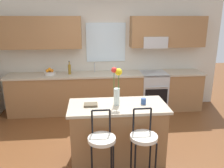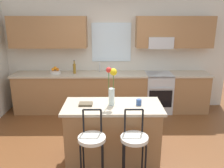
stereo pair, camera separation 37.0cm
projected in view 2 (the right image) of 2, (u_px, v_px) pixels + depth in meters
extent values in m
plane|color=brown|center=(112.00, 148.00, 4.01)|extent=(14.00, 14.00, 0.00)
cube|color=beige|center=(111.00, 52.00, 5.60)|extent=(5.60, 0.12, 2.70)
cube|color=#996B42|center=(48.00, 32.00, 5.23)|extent=(1.74, 0.34, 0.70)
cube|color=#996B42|center=(174.00, 32.00, 5.25)|extent=(1.74, 0.34, 0.70)
cube|color=silver|center=(111.00, 42.00, 5.47)|extent=(0.92, 0.03, 0.90)
cube|color=#B7BABC|center=(160.00, 42.00, 5.29)|extent=(0.56, 0.36, 0.26)
cube|color=#996B42|center=(111.00, 93.00, 5.52)|extent=(4.50, 0.60, 0.88)
cube|color=#BCAD93|center=(111.00, 74.00, 5.39)|extent=(4.56, 0.64, 0.04)
cube|color=#B7BABC|center=(99.00, 76.00, 5.40)|extent=(0.54, 0.38, 0.11)
cylinder|color=#B7BABC|center=(100.00, 67.00, 5.50)|extent=(0.02, 0.02, 0.22)
cylinder|color=#B7BABC|center=(99.00, 63.00, 5.41)|extent=(0.02, 0.12, 0.02)
cube|color=#B7BABC|center=(158.00, 92.00, 5.50)|extent=(0.60, 0.60, 0.92)
cube|color=black|center=(160.00, 99.00, 5.23)|extent=(0.52, 0.02, 0.40)
cylinder|color=#B7BABC|center=(161.00, 88.00, 5.13)|extent=(0.50, 0.02, 0.02)
cube|color=#996B42|center=(113.00, 134.00, 3.61)|extent=(1.40, 0.63, 0.88)
cube|color=#BCAD93|center=(113.00, 106.00, 3.48)|extent=(1.48, 0.71, 0.04)
cylinder|color=black|center=(83.00, 156.00, 3.21)|extent=(0.02, 0.02, 0.66)
cylinder|color=black|center=(103.00, 156.00, 3.21)|extent=(0.02, 0.02, 0.66)
cylinder|color=silver|center=(92.00, 139.00, 2.98)|extent=(0.36, 0.36, 0.05)
cylinder|color=black|center=(83.00, 121.00, 3.06)|extent=(0.02, 0.02, 0.32)
cylinder|color=black|center=(101.00, 121.00, 3.06)|extent=(0.02, 0.02, 0.32)
cylinder|color=black|center=(92.00, 110.00, 3.02)|extent=(0.23, 0.02, 0.02)
cylinder|color=black|center=(145.00, 168.00, 2.96)|extent=(0.02, 0.02, 0.66)
cylinder|color=black|center=(123.00, 156.00, 3.22)|extent=(0.02, 0.02, 0.66)
cylinder|color=black|center=(142.00, 156.00, 3.22)|extent=(0.02, 0.02, 0.66)
cylinder|color=silver|center=(134.00, 138.00, 2.99)|extent=(0.36, 0.36, 0.05)
cylinder|color=black|center=(125.00, 121.00, 3.06)|extent=(0.02, 0.02, 0.32)
cylinder|color=black|center=(143.00, 121.00, 3.07)|extent=(0.02, 0.02, 0.32)
cylinder|color=black|center=(134.00, 110.00, 3.02)|extent=(0.23, 0.02, 0.02)
cylinder|color=silver|center=(112.00, 97.00, 3.44)|extent=(0.09, 0.09, 0.26)
cylinder|color=#3D722D|center=(113.00, 86.00, 3.39)|extent=(0.01, 0.01, 0.43)
sphere|color=yellow|center=(113.00, 72.00, 3.32)|extent=(0.10, 0.10, 0.10)
cylinder|color=#3D722D|center=(109.00, 85.00, 3.39)|extent=(0.01, 0.01, 0.46)
sphere|color=red|center=(109.00, 70.00, 3.32)|extent=(0.08, 0.08, 0.08)
cylinder|color=#33518C|center=(139.00, 102.00, 3.46)|extent=(0.08, 0.08, 0.09)
cube|color=brown|center=(86.00, 104.00, 3.47)|extent=(0.20, 0.15, 0.03)
cylinder|color=silver|center=(55.00, 72.00, 5.36)|extent=(0.24, 0.24, 0.06)
sphere|color=orange|center=(58.00, 69.00, 5.34)|extent=(0.07, 0.07, 0.07)
sphere|color=orange|center=(56.00, 69.00, 5.40)|extent=(0.07, 0.07, 0.07)
sphere|color=orange|center=(53.00, 69.00, 5.34)|extent=(0.07, 0.07, 0.07)
sphere|color=orange|center=(55.00, 68.00, 5.34)|extent=(0.08, 0.08, 0.08)
cylinder|color=olive|center=(74.00, 69.00, 5.34)|extent=(0.06, 0.06, 0.22)
cylinder|color=olive|center=(74.00, 62.00, 5.30)|extent=(0.03, 0.03, 0.07)
cylinder|color=black|center=(74.00, 61.00, 5.29)|extent=(0.03, 0.03, 0.02)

